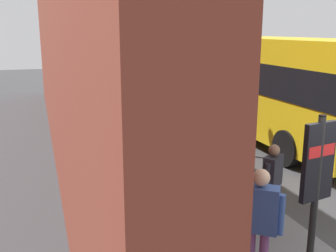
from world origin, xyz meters
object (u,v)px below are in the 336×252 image
(bicycle_end_of_row, at_px, (129,189))
(pedestrian_crossing_street, at_px, (272,176))
(street_lamp, at_px, (178,51))
(bicycle_by_door, at_px, (104,153))
(city_bus, at_px, (261,79))
(bicycle_nearest_sign, at_px, (108,164))
(pedestrian_by_facade, at_px, (259,217))
(transit_info_sign, at_px, (317,172))
(bicycle_far_end, at_px, (139,207))
(bicycle_under_window, at_px, (123,176))

(bicycle_end_of_row, relative_size, pedestrian_crossing_street, 1.13)
(street_lamp, bearing_deg, bicycle_by_door, 122.20)
(bicycle_end_of_row, relative_size, city_bus, 0.16)
(bicycle_nearest_sign, xyz_separation_m, pedestrian_by_facade, (-4.68, -1.25, 0.66))
(bicycle_nearest_sign, distance_m, street_lamp, 4.43)
(transit_info_sign, bearing_deg, bicycle_by_door, 19.85)
(bicycle_nearest_sign, bearing_deg, city_bus, -61.73)
(bicycle_far_end, xyz_separation_m, bicycle_by_door, (3.42, 0.07, 0.00))
(bicycle_far_end, height_order, bicycle_end_of_row, same)
(transit_info_sign, xyz_separation_m, pedestrian_crossing_street, (1.59, -0.35, -0.67))
(bicycle_far_end, bearing_deg, transit_info_sign, -138.43)
(bicycle_end_of_row, height_order, pedestrian_by_facade, pedestrian_by_facade)
(bicycle_by_door, height_order, transit_info_sign, transit_info_sign)
(bicycle_far_end, distance_m, bicycle_end_of_row, 0.87)
(bicycle_end_of_row, height_order, city_bus, city_bus)
(bicycle_by_door, xyz_separation_m, pedestrian_by_facade, (-5.59, -1.19, 0.66))
(bicycle_by_door, xyz_separation_m, pedestrian_crossing_street, (-4.05, -2.39, 0.54))
(pedestrian_crossing_street, bearing_deg, bicycle_under_window, 45.39)
(city_bus, height_order, pedestrian_crossing_street, city_bus)
(street_lamp, bearing_deg, pedestrian_by_facade, 168.98)
(pedestrian_crossing_street, bearing_deg, bicycle_end_of_row, 57.09)
(bicycle_nearest_sign, bearing_deg, bicycle_far_end, -177.22)
(bicycle_end_of_row, bearing_deg, bicycle_far_end, 179.19)
(city_bus, bearing_deg, bicycle_nearest_sign, 118.27)
(bicycle_nearest_sign, bearing_deg, bicycle_under_window, -169.76)
(bicycle_by_door, distance_m, pedestrian_by_facade, 5.75)
(pedestrian_crossing_street, height_order, pedestrian_by_facade, pedestrian_by_facade)
(bicycle_by_door, height_order, city_bus, city_bus)
(bicycle_far_end, bearing_deg, bicycle_under_window, -1.40)
(pedestrian_crossing_street, bearing_deg, bicycle_nearest_sign, 37.82)
(transit_info_sign, distance_m, pedestrian_by_facade, 1.00)
(bicycle_far_end, relative_size, bicycle_end_of_row, 1.02)
(bicycle_far_end, height_order, street_lamp, street_lamp)
(bicycle_nearest_sign, relative_size, bicycle_by_door, 0.98)
(bicycle_under_window, bearing_deg, street_lamp, -35.90)
(bicycle_end_of_row, relative_size, transit_info_sign, 0.72)
(transit_info_sign, distance_m, pedestrian_crossing_street, 1.76)
(bicycle_under_window, distance_m, street_lamp, 4.91)
(pedestrian_crossing_street, xyz_separation_m, pedestrian_by_facade, (-1.54, 1.19, 0.12))
(bicycle_nearest_sign, xyz_separation_m, pedestrian_crossing_street, (-3.14, -2.44, 0.54))
(transit_info_sign, relative_size, city_bus, 0.23)
(bicycle_nearest_sign, height_order, bicycle_by_door, same)
(bicycle_nearest_sign, height_order, pedestrian_by_facade, pedestrian_by_facade)
(pedestrian_crossing_street, xyz_separation_m, street_lamp, (5.68, -0.22, 1.93))
(pedestrian_by_facade, distance_m, street_lamp, 7.58)
(bicycle_far_end, relative_size, bicycle_under_window, 1.00)
(bicycle_end_of_row, xyz_separation_m, transit_info_sign, (-3.08, -1.95, 1.21))
(bicycle_end_of_row, bearing_deg, pedestrian_by_facade, -159.87)
(pedestrian_crossing_street, bearing_deg, pedestrian_by_facade, 142.29)
(bicycle_under_window, bearing_deg, bicycle_end_of_row, 177.92)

